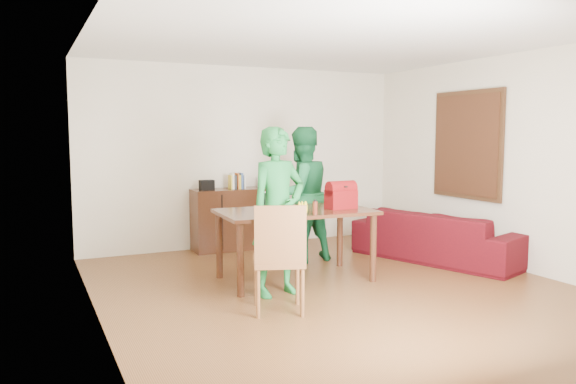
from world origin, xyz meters
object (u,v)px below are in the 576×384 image
chair (279,280)px  laptop (281,208)px  table (295,219)px  person_far (301,195)px  person_near (278,212)px  red_bag (341,198)px  sofa (438,236)px  bottle (315,207)px

chair → laptop: bearing=83.6°
table → person_far: (0.49, 0.83, 0.18)m
chair → person_near: bearing=85.8°
red_bag → laptop: bearing=172.8°
person_far → red_bag: bearing=85.2°
table → red_bag: (0.55, -0.11, 0.23)m
chair → laptop: 1.19m
table → sofa: 2.23m
bottle → red_bag: size_ratio=0.46×
laptop → sofa: laptop is taller
person_near → bottle: 0.48m
person_far → bottle: 1.29m
table → sofa: bearing=5.5°
chair → person_far: size_ratio=0.59×
person_near → chair: bearing=-124.9°
laptop → bottle: bearing=-71.1°
table → laptop: (-0.20, -0.05, 0.15)m
laptop → red_bag: (0.75, -0.06, 0.08)m
red_bag → person_near: bearing=-162.9°
table → bottle: bottle is taller
laptop → red_bag: bearing=-22.1°
table → bottle: size_ratio=11.21×
laptop → red_bag: size_ratio=1.09×
bottle → person_near: bearing=-171.5°
person_far → sofa: 1.94m
person_near → bottle: bearing=-2.7°
person_near → laptop: bearing=50.1°
chair → person_near: 0.82m
table → person_near: (-0.43, -0.46, 0.17)m
sofa → bottle: bearing=83.5°
person_near → laptop: (0.23, 0.41, -0.02)m
person_near → sofa: person_near is taller
chair → bottle: size_ratio=6.54×
table → red_bag: red_bag is taller
sofa → red_bag: bearing=77.7°
table → person_near: size_ratio=1.02×
person_far → sofa: bearing=148.3°
table → chair: chair is taller
chair → sofa: chair is taller
bottle → laptop: bearing=126.7°
chair → person_far: 2.23m
person_far → red_bag: 0.94m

